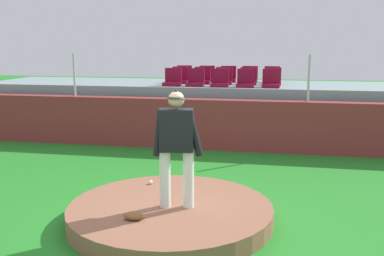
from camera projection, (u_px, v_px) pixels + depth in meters
ground_plane at (170, 221)px, 6.98m from camera, size 60.00×60.00×0.00m
pitchers_mound at (170, 213)px, 6.95m from camera, size 3.20×3.20×0.28m
pitcher at (176, 140)px, 6.65m from camera, size 0.77×0.34×1.82m
baseball at (151, 182)px, 7.95m from camera, size 0.07×0.07×0.07m
fielding_glove at (134, 216)px, 6.34m from camera, size 0.30×0.20×0.11m
brick_barrier at (216, 124)px, 11.71m from camera, size 16.14×0.40×1.33m
fence_post_left at (74, 75)px, 12.22m from camera, size 0.06×0.06×1.18m
fence_post_right at (309, 78)px, 11.03m from camera, size 0.06×0.06×1.18m
bleacher_platform at (225, 109)px, 13.57m from camera, size 14.68×3.02×1.58m
stadium_chair_0 at (173, 80)px, 12.71m from camera, size 0.48×0.44×0.50m
stadium_chair_1 at (196, 81)px, 12.59m from camera, size 0.48×0.44×0.50m
stadium_chair_2 at (220, 81)px, 12.42m from camera, size 0.48×0.44×0.50m
stadium_chair_3 at (246, 81)px, 12.29m from camera, size 0.48×0.44×0.50m
stadium_chair_4 at (271, 82)px, 12.20m from camera, size 0.48×0.44×0.50m
stadium_chair_5 at (180, 78)px, 13.50m from camera, size 0.48×0.44×0.50m
stadium_chair_6 at (202, 78)px, 13.37m from camera, size 0.48×0.44×0.50m
stadium_chair_7 at (224, 79)px, 13.20m from camera, size 0.48×0.44×0.50m
stadium_chair_8 at (248, 79)px, 13.06m from camera, size 0.48×0.44×0.50m
stadium_chair_9 at (273, 79)px, 12.97m from camera, size 0.48×0.44×0.50m
stadium_chair_10 at (184, 76)px, 14.29m from camera, size 0.48×0.44×0.50m
stadium_chair_11 at (207, 77)px, 14.12m from camera, size 0.48×0.44×0.50m
stadium_chair_12 at (228, 77)px, 13.98m from camera, size 0.48×0.44×0.50m
stadium_chair_13 at (250, 77)px, 13.89m from camera, size 0.48×0.44×0.50m
stadium_chair_14 at (272, 78)px, 13.73m from camera, size 0.48×0.44×0.50m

